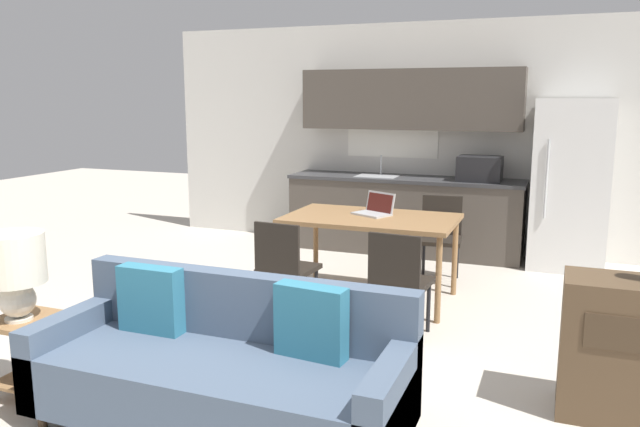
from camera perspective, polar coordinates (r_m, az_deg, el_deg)
The scene contains 12 objects.
ground_plane at distance 3.81m, azimuth -8.85°, elevation -18.22°, with size 20.00×20.00×0.00m, color beige.
wall_back at distance 7.70m, azimuth 8.45°, elevation 6.96°, with size 6.40×0.07×2.70m.
kitchen_counter at distance 7.46m, azimuth 7.99°, elevation 2.92°, with size 2.75×0.65×2.15m.
refrigerator at distance 7.17m, azimuth 21.87°, elevation 2.46°, with size 0.77×0.71×1.82m.
dining_table at distance 5.63m, azimuth 4.68°, elevation -0.92°, with size 1.51×0.93×0.77m.
couch at distance 3.62m, azimuth -8.73°, elevation -13.88°, with size 2.09×0.80×0.84m.
side_table at distance 4.29m, azimuth -25.02°, elevation -10.80°, with size 0.40×0.40×0.50m.
table_lamp at distance 4.13m, azimuth -26.17°, elevation -4.42°, with size 0.36×0.36×0.53m.
dining_chair_far_right at distance 6.37m, azimuth 10.95°, elevation -1.83°, with size 0.46×0.46×0.85m.
dining_chair_near_left at distance 5.12m, azimuth -3.25°, elevation -4.71°, with size 0.45×0.45×0.85m.
dining_chair_near_right at distance 4.77m, azimuth 7.24°, elevation -5.93°, with size 0.45×0.45×0.85m.
laptop at distance 5.72m, azimuth 5.08°, elevation 0.40°, with size 0.40×0.37×0.20m.
Camera 1 is at (1.71, -2.87, 1.83)m, focal length 35.00 mm.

